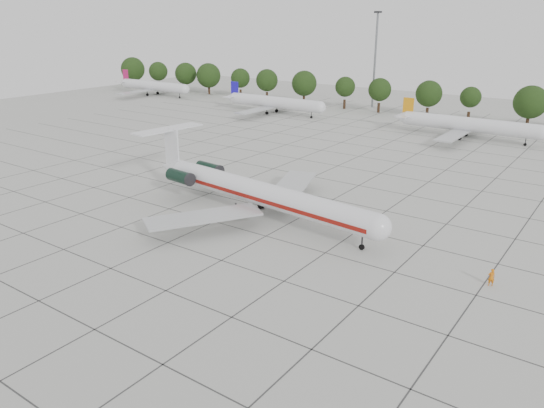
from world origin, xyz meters
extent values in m
plane|color=beige|center=(0.00, 0.00, 0.00)|extent=(260.00, 260.00, 0.00)
cube|color=#383838|center=(0.00, 15.00, 0.01)|extent=(170.00, 170.00, 0.02)
cylinder|color=silver|center=(-3.63, 4.63, 3.18)|extent=(32.87, 6.59, 3.00)
sphere|color=silver|center=(12.64, 2.83, 3.18)|extent=(3.00, 3.00, 3.00)
cone|color=silver|center=(-22.16, 6.69, 3.18)|extent=(4.85, 3.48, 3.00)
cube|color=maroon|center=(-3.46, 6.14, 2.96)|extent=(31.64, 3.56, 0.50)
cube|color=maroon|center=(-3.79, 3.12, 2.96)|extent=(31.64, 3.56, 0.50)
cube|color=#B7BABC|center=(-4.98, 13.02, 1.96)|extent=(8.33, 14.26, 0.27)
cube|color=#B7BABC|center=(-6.79, -3.25, 1.96)|extent=(10.66, 13.83, 0.27)
cube|color=black|center=(-16.51, 8.12, 3.46)|extent=(2.12, 1.40, 0.23)
cylinder|color=black|center=(-16.44, 8.75, 3.46)|extent=(4.53, 2.20, 1.73)
cube|color=black|center=(-16.96, 4.05, 3.46)|extent=(2.12, 1.40, 0.23)
cylinder|color=black|center=(-17.03, 3.42, 3.46)|extent=(4.53, 2.20, 1.73)
cube|color=silver|center=(-21.70, 6.64, 6.37)|extent=(2.92, 0.57, 5.46)
cube|color=silver|center=(-22.34, 6.71, 8.91)|extent=(3.91, 11.15, 0.20)
cylinder|color=black|center=(10.84, 3.03, 0.86)|extent=(0.20, 0.20, 1.73)
cylinder|color=black|center=(10.84, 3.03, 0.32)|extent=(0.66, 0.32, 0.64)
cylinder|color=black|center=(-6.08, 7.28, 1.18)|extent=(0.24, 0.24, 1.64)
cylinder|color=black|center=(-6.08, 7.28, 0.45)|extent=(0.96, 0.64, 0.91)
cylinder|color=black|center=(-6.60, 2.58, 1.18)|extent=(0.24, 0.24, 1.64)
cylinder|color=black|center=(-6.60, 2.58, 0.45)|extent=(0.96, 0.64, 0.91)
imported|color=orange|center=(24.56, 2.71, 0.89)|extent=(0.77, 0.70, 1.77)
cylinder|color=silver|center=(-97.33, 72.73, 3.00)|extent=(27.20, 3.00, 3.00)
cube|color=#B7BABC|center=(-98.33, 72.73, 1.80)|extent=(3.50, 27.20, 0.25)
cube|color=#B11254|center=(-110.77, 72.73, 5.60)|extent=(2.40, 0.25, 3.60)
cylinder|color=black|center=(-98.33, 74.93, 0.40)|extent=(0.80, 0.45, 0.80)
cylinder|color=black|center=(-98.33, 70.53, 0.40)|extent=(0.80, 0.45, 0.80)
cylinder|color=silver|center=(-46.21, 67.49, 3.00)|extent=(27.20, 3.00, 3.00)
cube|color=#B7BABC|center=(-47.21, 67.49, 1.80)|extent=(3.50, 27.20, 0.25)
cube|color=#190DB0|center=(-59.65, 67.49, 5.60)|extent=(2.40, 0.25, 3.60)
cylinder|color=black|center=(-47.21, 69.69, 0.40)|extent=(0.80, 0.45, 0.80)
cylinder|color=black|center=(-47.21, 65.29, 0.40)|extent=(0.80, 0.45, 0.80)
cylinder|color=silver|center=(3.86, 66.42, 3.00)|extent=(27.20, 3.00, 3.00)
cube|color=#B7BABC|center=(2.86, 66.42, 1.80)|extent=(3.50, 27.20, 0.25)
cube|color=orange|center=(-9.58, 66.42, 5.60)|extent=(2.40, 0.25, 3.60)
cylinder|color=black|center=(2.86, 68.62, 0.40)|extent=(0.80, 0.45, 0.80)
cylinder|color=black|center=(2.86, 64.22, 0.40)|extent=(0.80, 0.45, 0.80)
cylinder|color=#332114|center=(-121.40, 85.00, 1.25)|extent=(0.70, 0.70, 2.50)
sphere|color=black|center=(-121.40, 85.00, 6.00)|extent=(8.44, 8.44, 8.44)
cylinder|color=#332114|center=(-108.21, 85.00, 1.25)|extent=(0.70, 0.70, 2.50)
sphere|color=black|center=(-108.21, 85.00, 6.00)|extent=(6.44, 6.44, 6.44)
cylinder|color=#332114|center=(-95.02, 85.00, 1.25)|extent=(0.70, 0.70, 2.50)
sphere|color=black|center=(-95.02, 85.00, 6.00)|extent=(7.14, 7.14, 7.14)
cylinder|color=#332114|center=(-84.83, 85.00, 1.25)|extent=(0.70, 0.70, 2.50)
sphere|color=black|center=(-84.83, 85.00, 6.00)|extent=(7.79, 7.79, 7.79)
cylinder|color=#332114|center=(-71.64, 85.00, 1.25)|extent=(0.70, 0.70, 2.50)
sphere|color=black|center=(-71.64, 85.00, 6.00)|extent=(5.94, 5.94, 5.94)
cylinder|color=#332114|center=(-61.45, 85.00, 1.25)|extent=(0.70, 0.70, 2.50)
sphere|color=black|center=(-61.45, 85.00, 6.00)|extent=(6.57, 6.57, 6.57)
cylinder|color=#332114|center=(-48.26, 85.00, 1.25)|extent=(0.70, 0.70, 2.50)
sphere|color=black|center=(-48.26, 85.00, 6.00)|extent=(7.15, 7.15, 7.15)
cylinder|color=#332114|center=(-35.07, 85.00, 1.25)|extent=(0.70, 0.70, 2.50)
sphere|color=black|center=(-35.07, 85.00, 6.00)|extent=(5.43, 5.43, 5.43)
cylinder|color=#332114|center=(-24.88, 85.00, 1.25)|extent=(0.70, 0.70, 2.50)
sphere|color=black|center=(-24.88, 85.00, 6.00)|extent=(5.99, 5.99, 5.99)
cylinder|color=#332114|center=(-11.69, 85.00, 1.25)|extent=(0.70, 0.70, 2.50)
sphere|color=black|center=(-11.69, 85.00, 6.00)|extent=(6.50, 6.50, 6.50)
cylinder|color=#332114|center=(-1.50, 85.00, 1.25)|extent=(0.70, 0.70, 2.50)
sphere|color=black|center=(-1.50, 85.00, 6.00)|extent=(4.93, 4.93, 4.93)
cylinder|color=#332114|center=(11.69, 85.00, 1.25)|extent=(0.70, 0.70, 2.50)
sphere|color=black|center=(11.69, 85.00, 6.00)|extent=(7.40, 7.40, 7.40)
cylinder|color=slate|center=(-30.00, 92.00, 12.50)|extent=(0.56, 0.56, 25.00)
cube|color=black|center=(-30.00, 92.00, 25.20)|extent=(1.60, 1.60, 0.50)
camera|label=1|loc=(33.67, -46.13, 24.37)|focal=35.00mm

